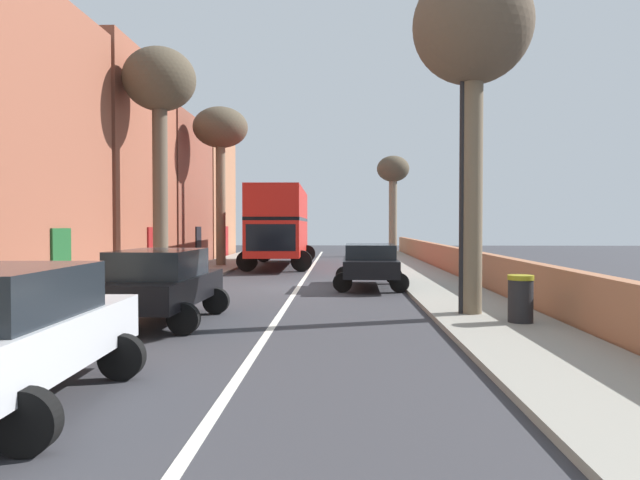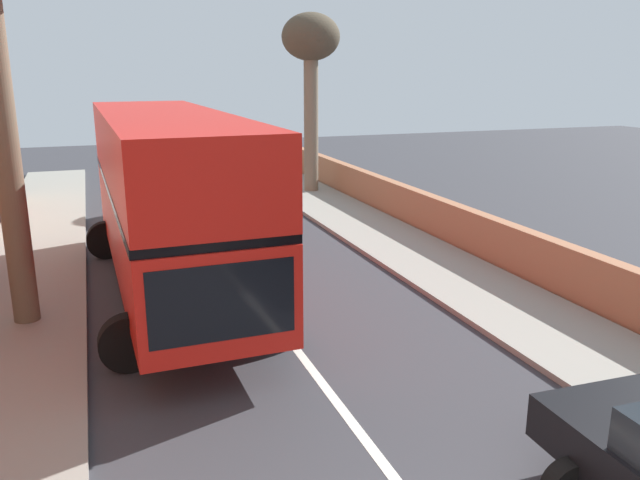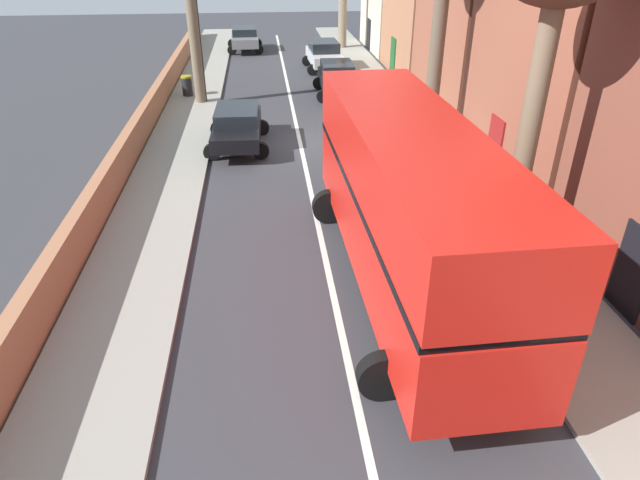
# 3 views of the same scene
# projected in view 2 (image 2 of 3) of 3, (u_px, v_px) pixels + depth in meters

# --- Properties ---
(double_decker_bus) EXTENTS (3.72, 10.53, 4.06)m
(double_decker_bus) POSITION_uv_depth(u_px,v_px,m) (169.00, 192.00, 13.85)
(double_decker_bus) COLOR red
(double_decker_bus) RESTS_ON ground
(street_tree_right_3) EXTENTS (2.28, 2.28, 6.96)m
(street_tree_right_3) POSITION_uv_depth(u_px,v_px,m) (311.00, 51.00, 24.83)
(street_tree_right_3) COLOR #7A6B56
(street_tree_right_3) RESTS_ON sidewalk_right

